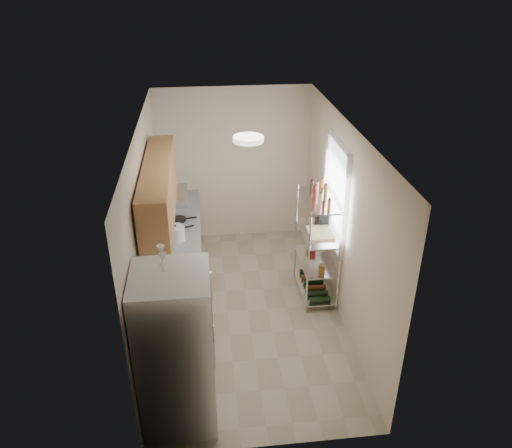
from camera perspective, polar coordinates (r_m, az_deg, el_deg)
The scene contains 16 objects.
room at distance 6.31m, azimuth -1.07°, elevation -0.46°, with size 2.52×4.42×2.62m.
counter_run at distance 7.11m, azimuth -8.78°, elevation -5.20°, with size 0.63×3.51×0.90m.
upper_cabinets at distance 6.18m, azimuth -11.01°, elevation 3.62°, with size 0.33×2.20×0.72m, color #9D6F42.
range_hood at distance 7.07m, azimuth -9.89°, elevation 3.19°, with size 0.50×0.60×0.12m, color #B7BABC.
window at distance 6.72m, azimuth 9.09°, elevation 3.39°, with size 0.06×1.00×1.46m, color white.
bakers_rack at distance 6.81m, azimuth 7.14°, elevation -0.25°, with size 0.45×0.90×1.73m.
ceiling_dome at distance 5.53m, azimuth -0.88°, elevation 9.70°, with size 0.34×0.34×0.06m, color white.
refrigerator at distance 5.13m, azimuth -9.11°, elevation -14.12°, with size 0.73×0.73×1.78m, color white.
wine_glass_a at distance 4.62m, azimuth -10.60°, elevation -4.27°, with size 0.07×0.07×0.18m, color silver, non-canonical shape.
wine_glass_b at distance 4.69m, azimuth -10.75°, elevation -3.57°, with size 0.08×0.08×0.21m, color silver, non-canonical shape.
rice_cooker at distance 6.89m, azimuth -9.19°, elevation -1.07°, with size 0.25×0.25×0.21m, color white.
frying_pan_large at distance 7.16m, azimuth -9.16°, elevation -0.64°, with size 0.23×0.23×0.04m, color black.
frying_pan_small at distance 7.43m, azimuth -8.77°, elevation 0.52°, with size 0.20×0.20×0.04m, color black.
cutting_board at distance 6.83m, azimuth 7.37°, elevation -1.00°, with size 0.32×0.41×0.03m, color tan.
espresso_machine at distance 7.05m, azimuth 7.59°, elevation 1.04°, with size 0.15×0.22×0.26m, color black.
storage_bag at distance 7.32m, azimuth 6.44°, elevation -2.28°, with size 0.10×0.14×0.15m, color #B5161A.
Camera 1 is at (-0.51, -5.53, 4.30)m, focal length 35.00 mm.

